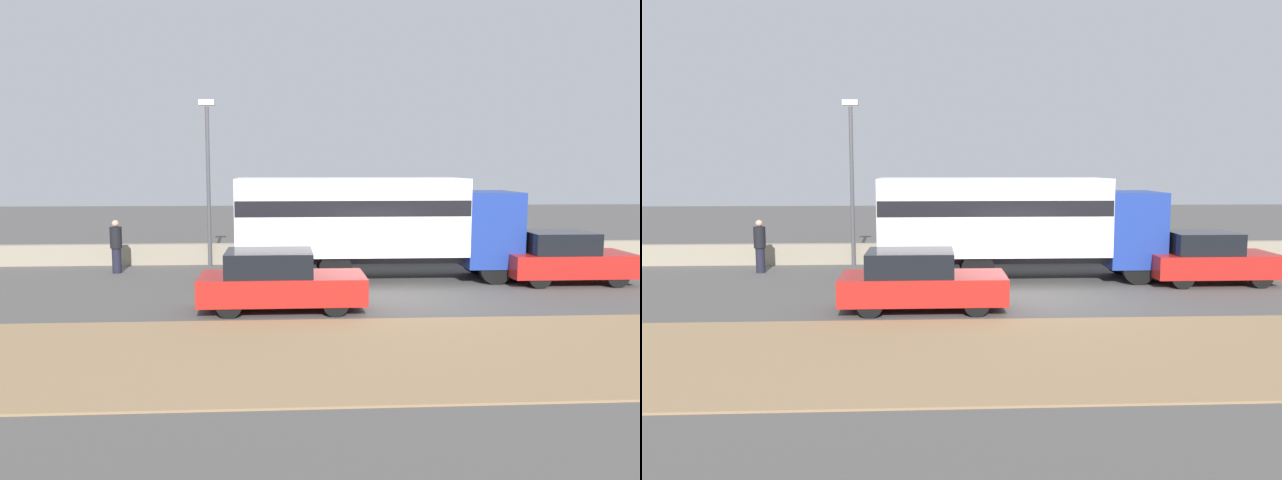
% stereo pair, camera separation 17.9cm
% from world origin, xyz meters
% --- Properties ---
extents(ground_plane, '(80.00, 80.00, 0.00)m').
position_xyz_m(ground_plane, '(0.00, 0.00, 0.00)').
color(ground_plane, '#514F4C').
extents(dirt_shoulder_foreground, '(60.00, 5.39, 0.04)m').
position_xyz_m(dirt_shoulder_foreground, '(0.00, -5.11, 0.02)').
color(dirt_shoulder_foreground, '#937551').
rests_on(dirt_shoulder_foreground, ground_plane).
extents(stone_wall_backdrop, '(60.00, 0.35, 0.77)m').
position_xyz_m(stone_wall_backdrop, '(0.00, 6.33, 0.38)').
color(stone_wall_backdrop, gray).
rests_on(stone_wall_backdrop, ground_plane).
extents(street_lamp, '(0.56, 0.28, 5.99)m').
position_xyz_m(street_lamp, '(-5.45, 5.96, 3.53)').
color(street_lamp, '#4C4C51').
rests_on(street_lamp, ground_plane).
extents(box_truck, '(8.90, 2.37, 3.27)m').
position_xyz_m(box_truck, '(0.05, 2.80, 1.95)').
color(box_truck, navy).
rests_on(box_truck, ground_plane).
extents(car_hatchback, '(4.17, 1.77, 1.53)m').
position_xyz_m(car_hatchback, '(-2.89, -1.25, 0.75)').
color(car_hatchback, '#B21E19').
rests_on(car_hatchback, ground_plane).
extents(car_sedan_second, '(3.88, 1.88, 1.62)m').
position_xyz_m(car_sedan_second, '(6.00, 1.91, 0.80)').
color(car_sedan_second, '#B21E19').
rests_on(car_sedan_second, ground_plane).
extents(pedestrian, '(0.40, 0.40, 1.82)m').
position_xyz_m(pedestrian, '(-8.45, 4.58, 0.94)').
color(pedestrian, '#1E1E2D').
rests_on(pedestrian, ground_plane).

